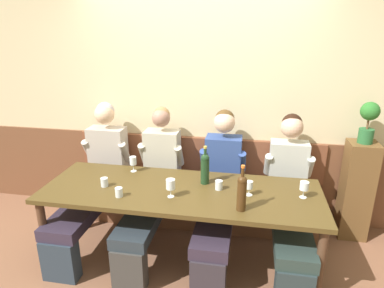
{
  "coord_description": "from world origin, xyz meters",
  "views": [
    {
      "loc": [
        0.58,
        -2.48,
        2.09
      ],
      "look_at": [
        0.04,
        0.44,
        1.06
      ],
      "focal_mm": 31.47,
      "sensor_mm": 36.0,
      "label": 1
    }
  ],
  "objects_px": {
    "water_tumbler_left": "(119,192)",
    "wine_bottle_amber_mid": "(205,168)",
    "dining_table": "(181,197)",
    "wine_glass_near_bucket": "(249,186)",
    "wine_glass_center_rear": "(171,185)",
    "water_tumbler_center": "(219,185)",
    "person_right_seat": "(154,181)",
    "person_left_seat": "(220,184)",
    "person_center_left_seat": "(290,191)",
    "person_center_right_seat": "(96,175)",
    "wine_glass_right_end": "(133,161)",
    "water_tumbler_right": "(104,182)",
    "wall_bench": "(195,198)",
    "potted_plant": "(369,120)",
    "wine_bottle_green_tall": "(242,192)",
    "wine_glass_mid_right": "(304,186)"
  },
  "relations": [
    {
      "from": "wine_bottle_green_tall",
      "to": "water_tumbler_left",
      "type": "relative_size",
      "value": 4.74
    },
    {
      "from": "wall_bench",
      "to": "potted_plant",
      "type": "relative_size",
      "value": 6.79
    },
    {
      "from": "dining_table",
      "to": "wine_bottle_amber_mid",
      "type": "relative_size",
      "value": 6.83
    },
    {
      "from": "dining_table",
      "to": "wine_glass_near_bucket",
      "type": "relative_size",
      "value": 19.29
    },
    {
      "from": "wine_glass_center_rear",
      "to": "water_tumbler_right",
      "type": "height_order",
      "value": "wine_glass_center_rear"
    },
    {
      "from": "wine_bottle_amber_mid",
      "to": "wine_glass_right_end",
      "type": "bearing_deg",
      "value": 169.34
    },
    {
      "from": "potted_plant",
      "to": "wine_bottle_amber_mid",
      "type": "bearing_deg",
      "value": -158.51
    },
    {
      "from": "person_center_right_seat",
      "to": "water_tumbler_left",
      "type": "xyz_separation_m",
      "value": [
        0.5,
        -0.58,
        0.13
      ]
    },
    {
      "from": "water_tumbler_right",
      "to": "potted_plant",
      "type": "distance_m",
      "value": 2.53
    },
    {
      "from": "person_right_seat",
      "to": "wine_glass_center_rear",
      "type": "bearing_deg",
      "value": -59.01
    },
    {
      "from": "wine_glass_right_end",
      "to": "wine_glass_center_rear",
      "type": "relative_size",
      "value": 0.97
    },
    {
      "from": "person_left_seat",
      "to": "person_center_left_seat",
      "type": "distance_m",
      "value": 0.66
    },
    {
      "from": "person_left_seat",
      "to": "wine_glass_right_end",
      "type": "bearing_deg",
      "value": -175.76
    },
    {
      "from": "dining_table",
      "to": "person_center_right_seat",
      "type": "relative_size",
      "value": 1.82
    },
    {
      "from": "person_right_seat",
      "to": "water_tumbler_left",
      "type": "xyz_separation_m",
      "value": [
        -0.13,
        -0.57,
        0.15
      ]
    },
    {
      "from": "person_right_seat",
      "to": "water_tumbler_right",
      "type": "bearing_deg",
      "value": -128.44
    },
    {
      "from": "water_tumbler_center",
      "to": "potted_plant",
      "type": "bearing_deg",
      "value": 27.02
    },
    {
      "from": "wine_bottle_amber_mid",
      "to": "wine_glass_right_end",
      "type": "xyz_separation_m",
      "value": [
        -0.73,
        0.14,
        -0.05
      ]
    },
    {
      "from": "person_center_left_seat",
      "to": "wine_glass_mid_right",
      "type": "distance_m",
      "value": 0.38
    },
    {
      "from": "wine_glass_right_end",
      "to": "water_tumbler_right",
      "type": "bearing_deg",
      "value": -111.25
    },
    {
      "from": "person_left_seat",
      "to": "water_tumbler_center",
      "type": "relative_size",
      "value": 15.89
    },
    {
      "from": "wall_bench",
      "to": "person_center_left_seat",
      "type": "height_order",
      "value": "person_center_left_seat"
    },
    {
      "from": "person_right_seat",
      "to": "wine_glass_center_rear",
      "type": "relative_size",
      "value": 8.24
    },
    {
      "from": "wine_glass_mid_right",
      "to": "person_right_seat",
      "type": "bearing_deg",
      "value": 167.29
    },
    {
      "from": "person_right_seat",
      "to": "water_tumbler_center",
      "type": "distance_m",
      "value": 0.76
    },
    {
      "from": "water_tumbler_center",
      "to": "water_tumbler_left",
      "type": "xyz_separation_m",
      "value": [
        -0.81,
        -0.28,
        -0.0
      ]
    },
    {
      "from": "water_tumbler_left",
      "to": "wine_bottle_amber_mid",
      "type": "bearing_deg",
      "value": 29.78
    },
    {
      "from": "wine_bottle_amber_mid",
      "to": "wine_glass_mid_right",
      "type": "relative_size",
      "value": 2.5
    },
    {
      "from": "person_center_right_seat",
      "to": "water_tumbler_left",
      "type": "relative_size",
      "value": 16.94
    },
    {
      "from": "person_center_left_seat",
      "to": "wine_glass_center_rear",
      "type": "distance_m",
      "value": 1.16
    },
    {
      "from": "person_left_seat",
      "to": "wine_bottle_amber_mid",
      "type": "height_order",
      "value": "person_left_seat"
    },
    {
      "from": "dining_table",
      "to": "person_left_seat",
      "type": "xyz_separation_m",
      "value": [
        0.31,
        0.36,
        -0.02
      ]
    },
    {
      "from": "dining_table",
      "to": "wine_glass_right_end",
      "type": "xyz_separation_m",
      "value": [
        -0.54,
        0.3,
        0.18
      ]
    },
    {
      "from": "wine_glass_center_rear",
      "to": "water_tumbler_center",
      "type": "relative_size",
      "value": 1.93
    },
    {
      "from": "wine_bottle_green_tall",
      "to": "wine_glass_center_rear",
      "type": "relative_size",
      "value": 2.35
    },
    {
      "from": "dining_table",
      "to": "person_left_seat",
      "type": "relative_size",
      "value": 1.86
    },
    {
      "from": "water_tumbler_left",
      "to": "potted_plant",
      "type": "relative_size",
      "value": 0.2
    },
    {
      "from": "water_tumbler_left",
      "to": "water_tumbler_right",
      "type": "relative_size",
      "value": 0.99
    },
    {
      "from": "person_right_seat",
      "to": "wine_bottle_green_tall",
      "type": "xyz_separation_m",
      "value": [
        0.89,
        -0.61,
        0.27
      ]
    },
    {
      "from": "wine_glass_mid_right",
      "to": "potted_plant",
      "type": "height_order",
      "value": "potted_plant"
    },
    {
      "from": "water_tumbler_left",
      "to": "person_left_seat",
      "type": "bearing_deg",
      "value": 36.5
    },
    {
      "from": "wine_bottle_amber_mid",
      "to": "water_tumbler_left",
      "type": "height_order",
      "value": "wine_bottle_amber_mid"
    },
    {
      "from": "dining_table",
      "to": "wine_glass_right_end",
      "type": "height_order",
      "value": "wine_glass_right_end"
    },
    {
      "from": "wine_glass_near_bucket",
      "to": "wine_glass_center_rear",
      "type": "distance_m",
      "value": 0.66
    },
    {
      "from": "person_center_left_seat",
      "to": "water_tumbler_left",
      "type": "bearing_deg",
      "value": -158.6
    },
    {
      "from": "water_tumbler_center",
      "to": "water_tumbler_right",
      "type": "height_order",
      "value": "water_tumbler_center"
    },
    {
      "from": "wine_glass_center_rear",
      "to": "water_tumbler_center",
      "type": "height_order",
      "value": "wine_glass_center_rear"
    },
    {
      "from": "wine_glass_center_rear",
      "to": "potted_plant",
      "type": "xyz_separation_m",
      "value": [
        1.72,
        0.89,
        0.41
      ]
    },
    {
      "from": "person_left_seat",
      "to": "water_tumbler_left",
      "type": "distance_m",
      "value": 0.99
    },
    {
      "from": "water_tumbler_center",
      "to": "water_tumbler_right",
      "type": "distance_m",
      "value": 1.02
    }
  ]
}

